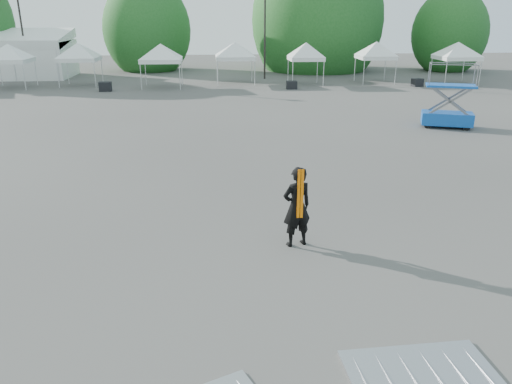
{
  "coord_description": "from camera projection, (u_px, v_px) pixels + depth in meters",
  "views": [
    {
      "loc": [
        -1.73,
        -13.09,
        5.52
      ],
      "look_at": [
        -0.7,
        -1.4,
        1.3
      ],
      "focal_mm": 35.0,
      "sensor_mm": 36.0,
      "label": 1
    }
  ],
  "objects": [
    {
      "name": "tent_f",
      "position": [
        306.0,
        46.0,
        39.79
      ],
      "size": [
        3.78,
        3.78,
        3.88
      ],
      "color": "silver",
      "rests_on": "ground"
    },
    {
      "name": "light_pole_east",
      "position": [
        265.0,
        13.0,
        42.66
      ],
      "size": [
        0.6,
        0.25,
        9.8
      ],
      "color": "black",
      "rests_on": "ground"
    },
    {
      "name": "crate_west",
      "position": [
        105.0,
        87.0,
        37.26
      ],
      "size": [
        0.93,
        0.75,
        0.69
      ],
      "primitive_type": "cube",
      "rotation": [
        0.0,
        0.0,
        0.07
      ],
      "color": "black",
      "rests_on": "ground"
    },
    {
      "name": "crate_mid",
      "position": [
        292.0,
        85.0,
        38.37
      ],
      "size": [
        0.79,
        0.62,
        0.61
      ],
      "primitive_type": "cube",
      "rotation": [
        0.0,
        0.0,
        -0.01
      ],
      "color": "black",
      "rests_on": "ground"
    },
    {
      "name": "tree_mid_e",
      "position": [
        317.0,
        20.0,
        49.94
      ],
      "size": [
        5.12,
        5.12,
        7.79
      ],
      "color": "#382314",
      "rests_on": "ground"
    },
    {
      "name": "crate_east",
      "position": [
        417.0,
        83.0,
        39.71
      ],
      "size": [
        0.93,
        0.8,
        0.62
      ],
      "primitive_type": "cube",
      "rotation": [
        0.0,
        0.0,
        0.26
      ],
      "color": "black",
      "rests_on": "ground"
    },
    {
      "name": "tent_b",
      "position": [
        8.0,
        47.0,
        37.98
      ],
      "size": [
        4.17,
        4.17,
        3.88
      ],
      "color": "silver",
      "rests_on": "ground"
    },
    {
      "name": "tent_d",
      "position": [
        160.0,
        47.0,
        38.2
      ],
      "size": [
        4.38,
        4.38,
        3.88
      ],
      "color": "silver",
      "rests_on": "ground"
    },
    {
      "name": "tent_e",
      "position": [
        235.0,
        45.0,
        40.43
      ],
      "size": [
        4.47,
        4.47,
        3.88
      ],
      "color": "silver",
      "rests_on": "ground"
    },
    {
      "name": "tree_far_e",
      "position": [
        449.0,
        33.0,
        49.55
      ],
      "size": [
        3.84,
        3.84,
        5.84
      ],
      "color": "#382314",
      "rests_on": "ground"
    },
    {
      "name": "tent_g",
      "position": [
        377.0,
        45.0,
        40.93
      ],
      "size": [
        4.03,
        4.03,
        3.88
      ],
      "color": "silver",
      "rests_on": "ground"
    },
    {
      "name": "tree_mid_w",
      "position": [
        147.0,
        30.0,
        49.79
      ],
      "size": [
        4.16,
        4.16,
        6.33
      ],
      "color": "#382314",
      "rests_on": "ground"
    },
    {
      "name": "ground",
      "position": [
        276.0,
        218.0,
        14.28
      ],
      "size": [
        120.0,
        120.0,
        0.0
      ],
      "primitive_type": "plane",
      "color": "#474442",
      "rests_on": "ground"
    },
    {
      "name": "tent_c",
      "position": [
        78.0,
        46.0,
        39.25
      ],
      "size": [
        4.22,
        4.22,
        3.88
      ],
      "color": "silver",
      "rests_on": "ground"
    },
    {
      "name": "scissor_lift",
      "position": [
        450.0,
        96.0,
        25.03
      ],
      "size": [
        2.74,
        2.01,
        3.19
      ],
      "rotation": [
        0.0,
        0.0,
        -0.35
      ],
      "color": "#0D56B2",
      "rests_on": "ground"
    },
    {
      "name": "man",
      "position": [
        297.0,
        207.0,
        12.26
      ],
      "size": [
        0.86,
        0.7,
        2.05
      ],
      "rotation": [
        0.0,
        0.0,
        3.45
      ],
      "color": "black",
      "rests_on": "ground"
    },
    {
      "name": "light_pole_west",
      "position": [
        19.0,
        10.0,
        42.72
      ],
      "size": [
        0.6,
        0.25,
        10.3
      ],
      "color": "black",
      "rests_on": "ground"
    },
    {
      "name": "barrier_mid",
      "position": [
        419.0,
        369.0,
        8.15
      ],
      "size": [
        2.45,
        1.3,
        0.08
      ],
      "rotation": [
        0.0,
        0.0,
        0.04
      ],
      "color": "#9DA0A5",
      "rests_on": "ground"
    },
    {
      "name": "tent_h",
      "position": [
        458.0,
        45.0,
        40.39
      ],
      "size": [
        4.31,
        4.31,
        3.88
      ],
      "color": "silver",
      "rests_on": "ground"
    }
  ]
}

